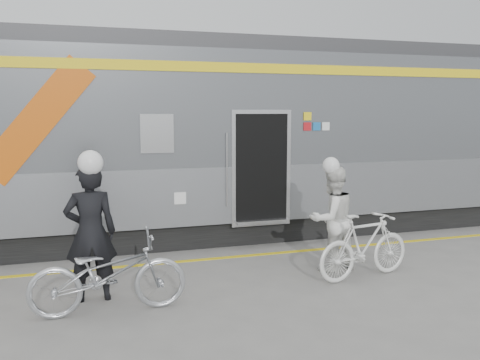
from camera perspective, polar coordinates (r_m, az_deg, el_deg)
name	(u,v)px	position (r m, az deg, el deg)	size (l,w,h in m)	color
ground	(305,295)	(7.63, 7.33, -12.67)	(90.00, 90.00, 0.00)	slate
train	(138,140)	(10.76, -11.42, 4.42)	(24.00, 3.17, 4.10)	black
safety_strip	(257,255)	(9.53, 1.90, -8.39)	(24.00, 0.12, 0.01)	yellow
man	(91,233)	(7.41, -16.43, -5.70)	(0.71, 0.47, 1.95)	black
bicycle_left	(108,274)	(7.00, -14.55, -10.14)	(0.71, 2.04, 1.07)	#AFB2B8
woman	(332,219)	(8.61, 10.29, -4.30)	(0.85, 0.66, 1.75)	white
bicycle_right	(365,246)	(8.37, 13.82, -7.19)	(0.50, 1.76, 1.06)	silver
helmet_man	(87,151)	(7.24, -16.78, 3.13)	(0.34, 0.34, 0.34)	white
helmet_woman	(333,158)	(8.46, 10.46, 2.43)	(0.28, 0.28, 0.28)	white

